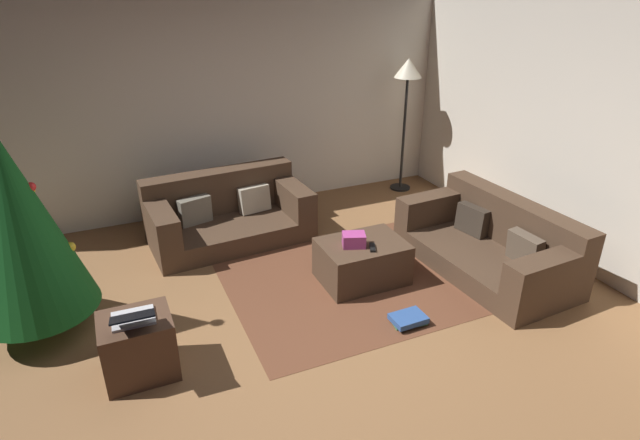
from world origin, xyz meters
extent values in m
plane|color=brown|center=(0.00, 0.00, 0.00)|extent=(6.40, 6.40, 0.00)
cube|color=silver|center=(0.00, 3.14, 1.30)|extent=(6.40, 0.12, 2.60)
cube|color=silver|center=(3.14, 0.00, 1.30)|extent=(0.12, 6.40, 2.60)
cube|color=#473323|center=(-0.05, 2.15, 0.12)|extent=(1.81, 1.03, 0.23)
cube|color=#473323|center=(-0.07, 2.49, 0.48)|extent=(1.76, 0.36, 0.50)
cube|color=#473323|center=(0.71, 2.20, 0.40)|extent=(0.30, 0.93, 0.33)
cube|color=#473323|center=(-0.80, 2.10, 0.40)|extent=(0.30, 0.93, 0.33)
cube|color=#BCB299|center=(0.29, 2.31, 0.38)|extent=(0.38, 0.21, 0.31)
cube|color=#716B5B|center=(-0.40, 2.26, 0.38)|extent=(0.38, 0.21, 0.30)
cube|color=#473323|center=(2.15, 0.48, 0.11)|extent=(1.05, 1.89, 0.22)
cube|color=#473323|center=(2.50, 0.50, 0.46)|extent=(0.35, 1.85, 0.48)
cube|color=#473323|center=(2.20, -0.31, 0.38)|extent=(0.95, 0.30, 0.32)
cube|color=#473323|center=(2.10, 1.28, 0.38)|extent=(0.95, 0.30, 0.32)
cube|color=brown|center=(2.32, 0.13, 0.37)|extent=(0.17, 0.37, 0.31)
cube|color=#372D24|center=(2.28, 0.86, 0.37)|extent=(0.20, 0.38, 0.31)
cube|color=#473323|center=(0.92, 0.79, 0.21)|extent=(0.82, 0.59, 0.41)
cube|color=#B23F8C|center=(0.81, 0.77, 0.48)|extent=(0.26, 0.23, 0.13)
cube|color=black|center=(0.94, 0.65, 0.42)|extent=(0.11, 0.17, 0.02)
cylinder|color=brown|center=(-1.93, 1.14, 0.12)|extent=(0.10, 0.10, 0.24)
cone|color=#14551E|center=(-1.93, 1.14, 1.01)|extent=(0.96, 0.96, 1.53)
sphere|color=yellow|center=(-1.61, 1.17, 0.73)|extent=(0.09, 0.09, 0.09)
sphere|color=yellow|center=(-1.79, 1.17, 1.26)|extent=(0.06, 0.06, 0.06)
sphere|color=red|center=(-2.10, 1.34, 0.87)|extent=(0.05, 0.05, 0.05)
sphere|color=red|center=(-1.97, 1.31, 1.13)|extent=(0.05, 0.05, 0.05)
sphere|color=red|center=(-1.78, 1.16, 1.29)|extent=(0.07, 0.07, 0.07)
sphere|color=orange|center=(-1.90, 1.35, 1.10)|extent=(0.06, 0.06, 0.06)
cube|color=#4C3323|center=(-1.24, 0.28, 0.24)|extent=(0.52, 0.44, 0.49)
cube|color=silver|center=(-1.24, 0.28, 0.50)|extent=(0.31, 0.25, 0.02)
cube|color=black|center=(-1.25, 0.11, 0.62)|extent=(0.31, 0.24, 0.10)
cube|color=#387A47|center=(0.96, -0.01, 0.02)|extent=(0.31, 0.21, 0.03)
cube|color=#2D5193|center=(0.95, -0.02, 0.06)|extent=(0.30, 0.22, 0.05)
cylinder|color=black|center=(2.56, 2.74, 0.01)|extent=(0.28, 0.28, 0.02)
cylinder|color=black|center=(2.56, 2.74, 0.77)|extent=(0.04, 0.04, 1.54)
cone|color=beige|center=(2.56, 2.74, 1.66)|extent=(0.36, 0.36, 0.24)
cube|color=brown|center=(0.92, 0.79, 0.00)|extent=(2.60, 2.00, 0.01)
camera|label=1|loc=(-1.26, -3.14, 2.78)|focal=29.48mm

